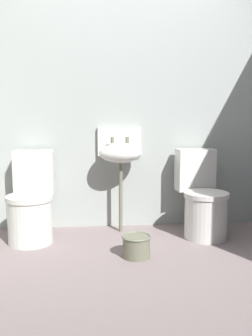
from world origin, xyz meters
The scene contains 6 objects.
ground_plane centered at (0.00, 0.00, -0.04)m, with size 3.51×2.52×0.08m, color gray.
wall_back centered at (0.00, 1.11, 1.10)m, with size 3.51×0.10×2.20m, color #9DA4A0.
toilet_left centered at (-0.80, 0.71, 0.32)m, with size 0.40×0.59×0.78m.
toilet_right centered at (0.74, 0.71, 0.32)m, with size 0.43×0.62×0.78m.
sink centered at (0.00, 0.90, 0.75)m, with size 0.42×0.35×0.99m.
bucket centered at (0.08, 0.22, 0.09)m, with size 0.23×0.23×0.17m.
Camera 1 is at (-0.24, -2.55, 1.11)m, focal length 39.68 mm.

